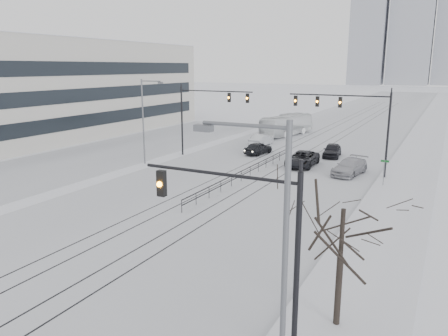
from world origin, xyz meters
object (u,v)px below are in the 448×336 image
sedan_nb_front (302,159)px  sedan_sb_outer (261,140)px  bare_tree (343,222)px  sedan_nb_right (350,167)px  traffic_mast_near (253,235)px  sedan_sb_inner (258,148)px  box_truck (287,125)px  sedan_nb_far (332,150)px

sedan_nb_front → sedan_sb_outer: bearing=131.5°
bare_tree → sedan_nb_right: bearing=100.7°
sedan_sb_outer → sedan_nb_right: bearing=143.1°
sedan_nb_front → sedan_nb_right: sedan_nb_front is taller
traffic_mast_near → sedan_sb_outer: traffic_mast_near is taller
sedan_nb_right → sedan_sb_inner: bearing=165.4°
bare_tree → box_truck: (-18.72, 46.89, -2.91)m
bare_tree → sedan_sb_inner: bare_tree is taller
bare_tree → sedan_nb_far: size_ratio=1.35×
bare_tree → box_truck: 50.58m
sedan_sb_inner → box_truck: 15.63m
sedan_sb_outer → sedan_sb_inner: bearing=110.0°
sedan_nb_right → sedan_nb_front: bearing=174.1°
sedan_nb_front → box_truck: 21.16m
sedan_sb_outer → box_truck: 10.13m
traffic_mast_near → sedan_sb_inner: traffic_mast_near is taller
sedan_sb_outer → box_truck: size_ratio=0.42×
traffic_mast_near → bare_tree: bearing=51.2°
bare_tree → sedan_nb_right: (-4.96, 26.15, -3.72)m
sedan_sb_inner → sedan_nb_front: (6.66, -3.85, 0.05)m
box_truck → sedan_sb_inner: bearing=109.0°
traffic_mast_near → box_truck: 52.58m
traffic_mast_near → bare_tree: traffic_mast_near is taller
sedan_nb_front → sedan_nb_far: sedan_nb_front is taller
sedan_sb_inner → sedan_nb_far: sedan_nb_far is taller
traffic_mast_near → bare_tree: 3.85m
sedan_sb_outer → sedan_nb_far: 10.51m
sedan_sb_outer → traffic_mast_near: bearing=113.1°
box_truck → traffic_mast_near: bearing=120.1°
sedan_sb_inner → traffic_mast_near: bearing=122.1°
box_truck → sedan_nb_front: bearing=125.8°
bare_tree → sedan_nb_front: 29.60m
bare_tree → sedan_nb_far: (-8.58, 33.92, -3.72)m
traffic_mast_near → box_truck: traffic_mast_near is taller
sedan_nb_right → sedan_nb_far: 8.57m
sedan_sb_outer → sedan_nb_right: (13.73, -10.65, -0.02)m
sedan_nb_far → bare_tree: bearing=-82.9°
sedan_nb_right → sedan_nb_far: size_ratio=1.17×
traffic_mast_near → sedan_nb_front: traffic_mast_near is taller
bare_tree → sedan_sb_inner: size_ratio=1.42×
traffic_mast_near → sedan_sb_inner: (-14.41, 34.41, -3.83)m
bare_tree → sedan_nb_front: (-10.16, 27.56, -3.71)m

